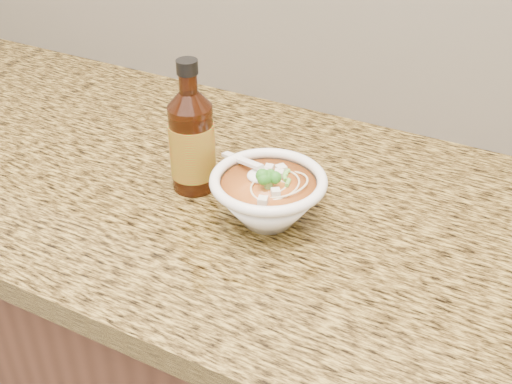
% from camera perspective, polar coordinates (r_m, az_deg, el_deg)
% --- Properties ---
extents(counter_slab, '(4.00, 0.68, 0.04)m').
position_cam_1_polar(counter_slab, '(1.01, 2.82, -1.77)').
color(counter_slab, olive).
rests_on(counter_slab, cabinet).
extents(soup_bowl, '(0.19, 0.17, 0.09)m').
position_cam_1_polar(soup_bowl, '(0.93, 1.09, -0.51)').
color(soup_bowl, white).
rests_on(soup_bowl, counter_slab).
extents(hot_sauce_bottle, '(0.09, 0.09, 0.21)m').
position_cam_1_polar(hot_sauce_bottle, '(0.99, -5.72, 4.43)').
color(hot_sauce_bottle, '#3B1608').
rests_on(hot_sauce_bottle, counter_slab).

